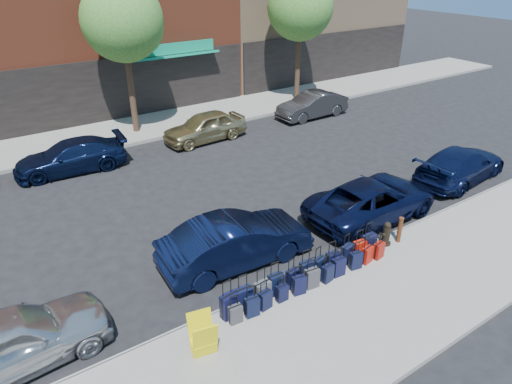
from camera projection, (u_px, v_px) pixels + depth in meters
ground at (220, 213)px, 16.38m from camera, size 120.00×120.00×0.00m
sidewalk_near at (348, 318)px, 11.57m from camera, size 60.00×4.00×0.15m
sidewalk_far at (124, 131)px, 23.69m from camera, size 60.00×4.00×0.15m
curb_near at (298, 277)px, 13.05m from camera, size 60.00×0.08×0.15m
curb_far at (138, 143)px, 22.20m from camera, size 60.00×0.08×0.15m
tree_center at (126, 23)px, 21.15m from camera, size 3.80×3.80×7.27m
tree_right at (302, 9)px, 26.33m from camera, size 3.80×3.80×7.27m
suitcase_front_0 at (229, 306)px, 11.39m from camera, size 0.48×0.30×1.08m
suitcase_front_1 at (244, 298)px, 11.67m from camera, size 0.43×0.25×1.01m
suitcase_front_2 at (262, 292)px, 11.86m from camera, size 0.44×0.25×1.03m
suitcase_front_3 at (276, 284)px, 12.16m from camera, size 0.43×0.26×1.00m
suitcase_front_4 at (292, 278)px, 12.46m from camera, size 0.39×0.25×0.87m
suitcase_front_5 at (306, 271)px, 12.70m from camera, size 0.41×0.25×0.96m
suitcase_front_6 at (319, 266)px, 12.90m from camera, size 0.41×0.27×0.91m
suitcase_front_7 at (332, 261)px, 13.10m from camera, size 0.41×0.25×0.94m
suitcase_front_8 at (347, 254)px, 13.43m from camera, size 0.42×0.28×0.94m
suitcase_front_9 at (360, 249)px, 13.61m from camera, size 0.41×0.25×0.94m
suitcase_front_10 at (369, 244)px, 13.81m from camera, size 0.44×0.24×1.05m
suitcase_back_0 at (235, 314)px, 11.24m from camera, size 0.35×0.22×0.81m
suitcase_back_1 at (252, 307)px, 11.45m from camera, size 0.39×0.25×0.87m
suitcase_back_2 at (265, 300)px, 11.69m from camera, size 0.38×0.25×0.84m
suitcase_back_3 at (282, 293)px, 11.96m from camera, size 0.32×0.18×0.76m
suitcase_back_4 at (299, 285)px, 12.20m from camera, size 0.39×0.27×0.86m
suitcase_back_5 at (312, 278)px, 12.42m from camera, size 0.41×0.27×0.93m
suitcase_back_6 at (328, 273)px, 12.66m from camera, size 0.38×0.25×0.83m
suitcase_back_7 at (338, 267)px, 12.89m from camera, size 0.39×0.24×0.89m
suitcase_back_8 at (356, 260)px, 13.18m from camera, size 0.39×0.27×0.85m
suitcase_back_9 at (367, 255)px, 13.43m from camera, size 0.39×0.27×0.85m
suitcase_back_10 at (379, 250)px, 13.63m from camera, size 0.38×0.26×0.83m
fire_hydrant at (386, 234)px, 14.24m from camera, size 0.40×0.36×0.79m
bollard at (400, 229)px, 14.32m from camera, size 0.16×0.16×0.87m
display_rack at (203, 336)px, 10.25m from camera, size 0.68×0.73×1.02m
car_near_0 at (11, 341)px, 10.02m from camera, size 4.39×2.03×1.46m
car_near_1 at (236, 241)px, 13.44m from camera, size 4.68×1.86×1.52m
car_near_2 at (372, 200)px, 15.82m from camera, size 5.10×2.45×1.40m
car_near_3 at (460, 164)px, 18.47m from camera, size 4.93×2.43×1.38m
car_far_1 at (71, 156)px, 19.26m from camera, size 4.71×2.22×1.33m
car_far_2 at (205, 127)px, 22.40m from camera, size 4.26×1.89×1.42m
car_far_3 at (312, 105)px, 25.63m from camera, size 4.24×1.50×1.39m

